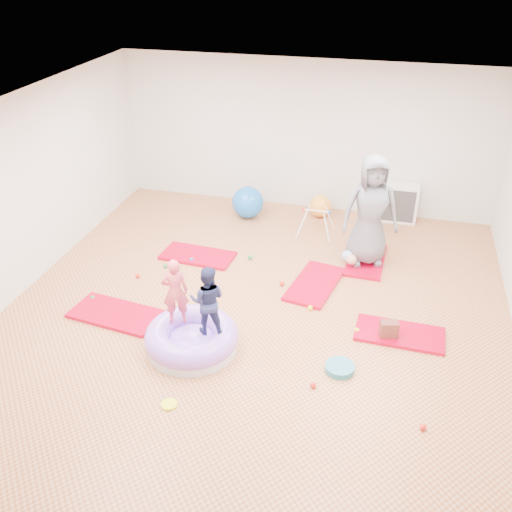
# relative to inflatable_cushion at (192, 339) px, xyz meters

# --- Properties ---
(room) EXTENTS (7.01, 8.01, 2.81)m
(room) POSITION_rel_inflatable_cushion_xyz_m (0.60, 0.70, 1.25)
(room) COLOR tan
(room) RESTS_ON ground
(gym_mat_front_left) EXTENTS (1.33, 0.79, 0.05)m
(gym_mat_front_left) POSITION_rel_inflatable_cushion_xyz_m (-1.29, 0.40, -0.12)
(gym_mat_front_left) COLOR #AD001A
(gym_mat_front_left) RESTS_ON ground
(gym_mat_mid_left) EXTENTS (1.22, 0.68, 0.05)m
(gym_mat_mid_left) POSITION_rel_inflatable_cushion_xyz_m (-0.72, 2.26, -0.12)
(gym_mat_mid_left) COLOR #AD001A
(gym_mat_mid_left) RESTS_ON ground
(gym_mat_center_back) EXTENTS (0.82, 1.30, 0.05)m
(gym_mat_center_back) POSITION_rel_inflatable_cushion_xyz_m (1.30, 1.88, -0.12)
(gym_mat_center_back) COLOR #AD001A
(gym_mat_center_back) RESTS_ON ground
(gym_mat_right) EXTENTS (1.18, 0.63, 0.05)m
(gym_mat_right) POSITION_rel_inflatable_cushion_xyz_m (2.59, 0.93, -0.12)
(gym_mat_right) COLOR #AD001A
(gym_mat_right) RESTS_ON ground
(gym_mat_rear_right) EXTENTS (0.62, 1.18, 0.05)m
(gym_mat_rear_right) POSITION_rel_inflatable_cushion_xyz_m (1.99, 2.80, -0.12)
(gym_mat_rear_right) COLOR #AD001A
(gym_mat_rear_right) RESTS_ON ground
(inflatable_cushion) EXTENTS (1.20, 1.20, 0.38)m
(inflatable_cushion) POSITION_rel_inflatable_cushion_xyz_m (0.00, 0.00, 0.00)
(inflatable_cushion) COLOR silver
(inflatable_cushion) RESTS_ON ground
(child_pink) EXTENTS (0.39, 0.33, 0.92)m
(child_pink) POSITION_rel_inflatable_cushion_xyz_m (-0.23, 0.12, 0.66)
(child_pink) COLOR #E14858
(child_pink) RESTS_ON inflatable_cushion
(child_navy) EXTENTS (0.50, 0.42, 0.93)m
(child_navy) POSITION_rel_inflatable_cushion_xyz_m (0.23, 0.03, 0.66)
(child_navy) COLOR navy
(child_navy) RESTS_ON inflatable_cushion
(adult_caregiver) EXTENTS (1.00, 0.79, 1.79)m
(adult_caregiver) POSITION_rel_inflatable_cushion_xyz_m (1.98, 2.75, 0.80)
(adult_caregiver) COLOR slate
(adult_caregiver) RESTS_ON gym_mat_rear_right
(infant) EXTENTS (0.36, 0.36, 0.21)m
(infant) POSITION_rel_inflatable_cushion_xyz_m (1.78, 2.62, 0.01)
(infant) COLOR #A0CDF7
(infant) RESTS_ON gym_mat_rear_right
(ball_pit_balls) EXTENTS (4.76, 3.17, 0.07)m
(ball_pit_balls) POSITION_rel_inflatable_cushion_xyz_m (0.38, 1.11, -0.11)
(ball_pit_balls) COLOR red
(ball_pit_balls) RESTS_ON ground
(exercise_ball_blue) EXTENTS (0.59, 0.59, 0.59)m
(exercise_ball_blue) POSITION_rel_inflatable_cushion_xyz_m (-0.31, 3.94, 0.15)
(exercise_ball_blue) COLOR blue
(exercise_ball_blue) RESTS_ON ground
(exercise_ball_orange) EXTENTS (0.41, 0.41, 0.41)m
(exercise_ball_orange) POSITION_rel_inflatable_cushion_xyz_m (1.00, 4.30, 0.06)
(exercise_ball_orange) COLOR #FFA631
(exercise_ball_orange) RESTS_ON ground
(infant_play_gym) EXTENTS (0.62, 0.59, 0.47)m
(infant_play_gym) POSITION_rel_inflatable_cushion_xyz_m (1.03, 3.55, 0.17)
(infant_play_gym) COLOR white
(infant_play_gym) RESTS_ON ground
(cube_shelf) EXTENTS (0.71, 0.35, 0.71)m
(cube_shelf) POSITION_rel_inflatable_cushion_xyz_m (2.40, 4.49, 0.21)
(cube_shelf) COLOR white
(cube_shelf) RESTS_ON ground
(balance_disc) EXTENTS (0.36, 0.36, 0.08)m
(balance_disc) POSITION_rel_inflatable_cushion_xyz_m (1.91, 0.03, -0.11)
(balance_disc) COLOR teal
(balance_disc) RESTS_ON ground
(backpack) EXTENTS (0.26, 0.20, 0.27)m
(backpack) POSITION_rel_inflatable_cushion_xyz_m (2.44, 0.82, -0.01)
(backpack) COLOR #A23623
(backpack) RESTS_ON ground
(yellow_toy) EXTENTS (0.19, 0.19, 0.03)m
(yellow_toy) POSITION_rel_inflatable_cushion_xyz_m (0.10, -1.04, -0.13)
(yellow_toy) COLOR #F2FF18
(yellow_toy) RESTS_ON ground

